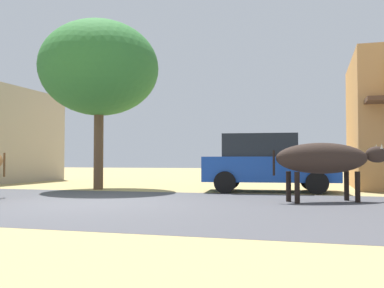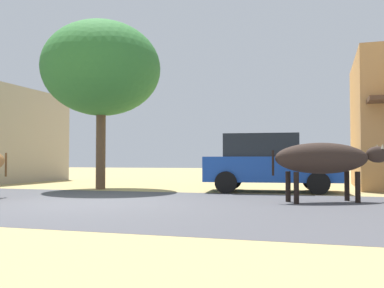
# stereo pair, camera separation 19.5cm
# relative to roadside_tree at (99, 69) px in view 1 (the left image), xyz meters

# --- Properties ---
(ground) EXTENTS (80.00, 80.00, 0.00)m
(ground) POSITION_rel_roadside_tree_xyz_m (1.89, -3.92, -3.76)
(ground) COLOR tan
(asphalt_road) EXTENTS (72.00, 6.70, 0.00)m
(asphalt_road) POSITION_rel_roadside_tree_xyz_m (1.89, -3.92, -3.76)
(asphalt_road) COLOR #45464B
(asphalt_road) RESTS_ON ground
(roadside_tree) EXTENTS (3.70, 3.70, 5.26)m
(roadside_tree) POSITION_rel_roadside_tree_xyz_m (0.00, 0.00, 0.00)
(roadside_tree) COLOR brown
(roadside_tree) RESTS_ON ground
(parked_hatchback_car) EXTENTS (3.88, 2.21, 1.64)m
(parked_hatchback_car) POSITION_rel_roadside_tree_xyz_m (5.13, 0.41, -2.92)
(parked_hatchback_car) COLOR #1944A0
(parked_hatchback_car) RESTS_ON ground
(cow_far_dark) EXTENTS (2.58, 1.59, 1.28)m
(cow_far_dark) POSITION_rel_roadside_tree_xyz_m (6.68, -2.37, -2.84)
(cow_far_dark) COLOR #30241E
(cow_far_dark) RESTS_ON ground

